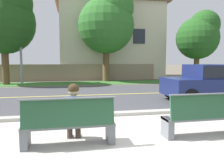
{
  "coord_description": "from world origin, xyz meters",
  "views": [
    {
      "loc": [
        -1.45,
        -4.07,
        1.7
      ],
      "look_at": [
        -0.01,
        3.24,
        1.0
      ],
      "focal_mm": 34.67,
      "sensor_mm": 36.0,
      "label": 1
    }
  ],
  "objects": [
    {
      "name": "house_across_street",
      "position": [
        2.56,
        17.87,
        3.86
      ],
      "size": [
        10.32,
        6.91,
        7.64
      ],
      "color": "beige",
      "rests_on": "ground_plane"
    },
    {
      "name": "street_asphalt",
      "position": [
        0.0,
        6.5,
        0.0
      ],
      "size": [
        52.0,
        8.0,
        0.01
      ],
      "primitive_type": "cube",
      "color": "#424247",
      "rests_on": "ground_plane"
    },
    {
      "name": "shade_tree_centre",
      "position": [
        9.67,
        13.15,
        3.9
      ],
      "size": [
        3.65,
        3.65,
        6.01
      ],
      "color": "brown",
      "rests_on": "ground_plane"
    },
    {
      "name": "bench_left",
      "position": [
        -1.48,
        0.17,
        0.46
      ],
      "size": [
        1.82,
        0.48,
        1.01
      ],
      "color": "slate",
      "rests_on": "ground_plane"
    },
    {
      "name": "palm_tree_short",
      "position": [
        1.45,
        13.84,
        6.59
      ],
      "size": [
        2.09,
        1.98,
        8.21
      ],
      "color": "brown",
      "rests_on": "ground_plane"
    },
    {
      "name": "streetlamp",
      "position": [
        -4.73,
        12.16,
        3.81
      ],
      "size": [
        0.24,
        2.1,
        6.63
      ],
      "color": "gray",
      "rests_on": "ground_plane"
    },
    {
      "name": "seated_person_blue",
      "position": [
        -1.38,
        0.34,
        0.68
      ],
      "size": [
        0.52,
        0.68,
        1.25
      ],
      "color": "#47382D",
      "rests_on": "ground_plane"
    },
    {
      "name": "bench_right",
      "position": [
        1.48,
        0.17,
        0.46
      ],
      "size": [
        1.82,
        0.48,
        1.01
      ],
      "color": "slate",
      "rests_on": "ground_plane"
    },
    {
      "name": "sidewalk_pavement",
      "position": [
        0.0,
        0.4,
        0.01
      ],
      "size": [
        44.0,
        3.6,
        0.01
      ],
      "primitive_type": "cube",
      "color": "#B7B2A8",
      "rests_on": "ground_plane"
    },
    {
      "name": "car_navy_near",
      "position": [
        4.65,
        4.1,
        0.85
      ],
      "size": [
        4.3,
        1.86,
        1.54
      ],
      "color": "navy",
      "rests_on": "ground_plane"
    },
    {
      "name": "far_verge_grass",
      "position": [
        0.0,
        12.34,
        0.01
      ],
      "size": [
        48.0,
        2.8,
        0.02
      ],
      "primitive_type": "cube",
      "color": "#38702D",
      "rests_on": "ground_plane"
    },
    {
      "name": "curb_edge",
      "position": [
        0.0,
        2.35,
        0.06
      ],
      "size": [
        44.0,
        0.3,
        0.11
      ],
      "primitive_type": "cube",
      "color": "#ADA89E",
      "rests_on": "ground_plane"
    },
    {
      "name": "shade_tree_far_left",
      "position": [
        -5.74,
        12.31,
        4.65
      ],
      "size": [
        4.33,
        4.33,
        7.15
      ],
      "color": "brown",
      "rests_on": "ground_plane"
    },
    {
      "name": "road_centre_line",
      "position": [
        0.0,
        6.5,
        0.01
      ],
      "size": [
        48.0,
        0.14,
        0.01
      ],
      "primitive_type": "cube",
      "color": "#E0CC4C",
      "rests_on": "ground_plane"
    },
    {
      "name": "shade_tree_left",
      "position": [
        1.68,
        13.44,
        4.87
      ],
      "size": [
        4.54,
        4.54,
        7.49
      ],
      "color": "brown",
      "rests_on": "ground_plane"
    },
    {
      "name": "ground_plane",
      "position": [
        0.0,
        8.0,
        0.0
      ],
      "size": [
        140.0,
        140.0,
        0.0
      ],
      "primitive_type": "plane",
      "color": "#665B4C"
    },
    {
      "name": "garden_wall",
      "position": [
        -0.42,
        14.68,
        0.7
      ],
      "size": [
        13.0,
        0.36,
        1.4
      ],
      "primitive_type": "cube",
      "color": "gray",
      "rests_on": "ground_plane"
    }
  ]
}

